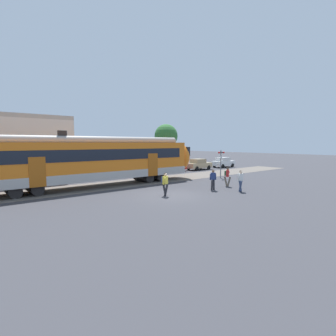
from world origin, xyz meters
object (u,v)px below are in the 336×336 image
Objects in this scene: parked_car_tan at (199,164)px; parked_car_white at (223,162)px; pedestrian_white at (241,179)px; pedestrian_red at (227,175)px; parked_car_red at (171,166)px; pedestrian_navy at (213,178)px; pedestrian_yellow at (165,182)px; crossing_signal at (221,159)px.

parked_car_tan is 1.00× the size of parked_car_white.
pedestrian_white is 2.49m from pedestrian_red.
pedestrian_navy is at bearing -116.31° from parked_car_red.
pedestrian_yellow is at bearing 177.89° from pedestrian_red.
parked_car_red is at bearing 179.68° from parked_car_white.
pedestrian_white is at bearing -118.53° from pedestrian_red.
pedestrian_yellow and pedestrian_white have the same top height.
pedestrian_white is at bearing -137.99° from parked_car_white.
parked_car_white is (21.04, 11.52, -0.21)m from pedestrian_yellow.
pedestrian_white is at bearing -129.95° from crossing_signal.
pedestrian_navy is 7.61m from crossing_signal.
pedestrian_yellow is 15.58m from parked_car_red.
crossing_signal is at bearing 34.41° from pedestrian_navy.
crossing_signal is (0.16, -8.00, 1.23)m from parked_car_red.
crossing_signal is (5.04, 6.02, 1.05)m from pedestrian_white.
parked_car_tan is at bearing 54.78° from pedestrian_white.
pedestrian_navy is 0.41× the size of parked_car_tan.
pedestrian_navy is 16.18m from parked_car_tan.
pedestrian_yellow is at bearing 156.32° from pedestrian_white.
pedestrian_yellow is 0.41× the size of parked_car_white.
pedestrian_red is 12.39m from parked_car_red.
pedestrian_yellow is 0.41× the size of parked_car_tan.
parked_car_red is (6.06, 12.26, -0.21)m from pedestrian_navy.
pedestrian_white is 7.92m from crossing_signal.
crossing_signal reaches higher than parked_car_white.
pedestrian_white is at bearing -55.98° from pedestrian_navy.
pedestrian_red reaches higher than parked_car_white.
pedestrian_yellow is 4.42m from pedestrian_navy.
parked_car_tan is at bearing 47.75° from pedestrian_navy.
parked_car_white is (10.62, -0.06, 0.00)m from parked_car_red.
parked_car_tan is 5.81m from parked_car_white.
parked_car_white is at bearing 42.01° from pedestrian_white.
crossing_signal reaches higher than parked_car_tan.
pedestrian_yellow is 11.22m from crossing_signal.
parked_car_tan is 1.35× the size of crossing_signal.
pedestrian_navy and pedestrian_red have the same top height.
pedestrian_yellow and pedestrian_navy have the same top height.
pedestrian_white is 0.41× the size of parked_car_red.
parked_car_white is (5.80, 0.23, 0.00)m from parked_car_tan.
pedestrian_red is 14.34m from parked_car_tan.
pedestrian_navy is 20.67m from parked_car_white.
parked_car_tan is (10.88, 11.98, -0.21)m from pedestrian_navy.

